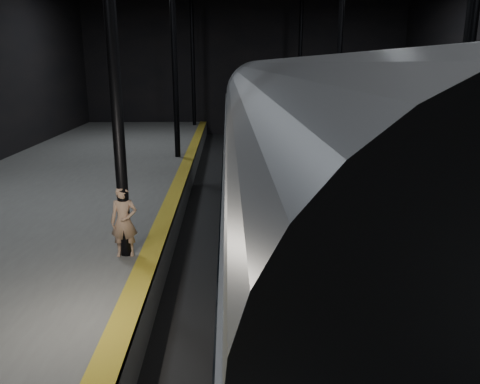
{
  "coord_description": "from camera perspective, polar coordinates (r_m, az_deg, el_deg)",
  "views": [
    {
      "loc": [
        -1.39,
        -14.35,
        5.38
      ],
      "look_at": [
        -1.06,
        -2.14,
        2.0
      ],
      "focal_mm": 35.0,
      "sensor_mm": 36.0,
      "label": 1
    }
  ],
  "objects": [
    {
      "name": "platform_left",
      "position": [
        16.34,
        -23.44,
        -3.23
      ],
      "size": [
        9.0,
        43.8,
        1.0
      ],
      "primitive_type": "cube",
      "color": "#4E4E4B",
      "rests_on": "ground"
    },
    {
      "name": "track",
      "position": [
        15.37,
        3.76,
        -4.79
      ],
      "size": [
        2.4,
        43.0,
        0.24
      ],
      "color": "#3F3328",
      "rests_on": "ground"
    },
    {
      "name": "ground",
      "position": [
        15.39,
        3.76,
        -5.03
      ],
      "size": [
        44.0,
        44.0,
        0.0
      ],
      "primitive_type": "plane",
      "color": "black",
      "rests_on": "ground"
    },
    {
      "name": "train",
      "position": [
        11.74,
        5.31,
        3.67
      ],
      "size": [
        3.01,
        20.08,
        5.37
      ],
      "color": "#9A9DA1",
      "rests_on": "ground"
    },
    {
      "name": "woman",
      "position": [
        11.15,
        -13.96,
        -3.5
      ],
      "size": [
        0.64,
        0.45,
        1.69
      ],
      "primitive_type": "imported",
      "rotation": [
        0.0,
        0.0,
        0.07
      ],
      "color": "tan",
      "rests_on": "platform_left"
    },
    {
      "name": "tactile_strip",
      "position": [
        15.12,
        -8.54,
        -1.53
      ],
      "size": [
        0.5,
        43.8,
        0.01
      ],
      "primitive_type": "cube",
      "color": "olive",
      "rests_on": "platform_left"
    }
  ]
}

